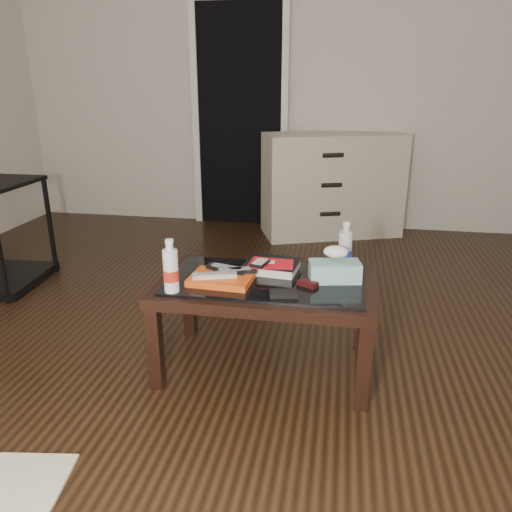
{
  "coord_description": "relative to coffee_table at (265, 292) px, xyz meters",
  "views": [
    {
      "loc": [
        0.58,
        -2.24,
        1.34
      ],
      "look_at": [
        0.19,
        -0.05,
        0.55
      ],
      "focal_mm": 35.0,
      "sensor_mm": 36.0,
      "label": 1
    }
  ],
  "objects": [
    {
      "name": "textbook",
      "position": [
        0.01,
        0.11,
        0.09
      ],
      "size": [
        0.27,
        0.23,
        0.05
      ],
      "primitive_type": "cube",
      "rotation": [
        0.0,
        0.0,
        -0.12
      ],
      "color": "black",
      "rests_on": "coffee_table"
    },
    {
      "name": "ipod",
      "position": [
        -0.03,
        0.05,
        0.12
      ],
      "size": [
        0.09,
        0.12,
        0.02
      ],
      "primitive_type": "cube",
      "rotation": [
        0.0,
        0.0,
        -0.26
      ],
      "color": "black",
      "rests_on": "dvd_mailers"
    },
    {
      "name": "magazines",
      "position": [
        -0.19,
        -0.07,
        0.08
      ],
      "size": [
        0.29,
        0.23,
        0.03
      ],
      "primitive_type": "cube",
      "rotation": [
        0.0,
        0.0,
        -0.07
      ],
      "color": "#CC4913",
      "rests_on": "coffee_table"
    },
    {
      "name": "tissue_box",
      "position": [
        0.32,
        0.04,
        0.11
      ],
      "size": [
        0.25,
        0.16,
        0.09
      ],
      "primitive_type": "cube",
      "rotation": [
        0.0,
        0.0,
        0.19
      ],
      "color": "teal",
      "rests_on": "coffee_table"
    },
    {
      "name": "flip_phone",
      "position": [
        0.2,
        -0.05,
        0.08
      ],
      "size": [
        0.1,
        0.09,
        0.02
      ],
      "primitive_type": "cube",
      "rotation": [
        0.0,
        0.0,
        -0.52
      ],
      "color": "black",
      "rests_on": "coffee_table"
    },
    {
      "name": "water_bottle_right",
      "position": [
        0.36,
        0.2,
        0.18
      ],
      "size": [
        0.08,
        0.08,
        0.24
      ],
      "primitive_type": "cylinder",
      "rotation": [
        0.0,
        0.0,
        -0.27
      ],
      "color": "silver",
      "rests_on": "coffee_table"
    },
    {
      "name": "coffee_table",
      "position": [
        0.0,
        0.0,
        0.0
      ],
      "size": [
        1.0,
        0.6,
        0.46
      ],
      "color": "black",
      "rests_on": "ground"
    },
    {
      "name": "remote_black_back",
      "position": [
        -0.18,
        0.0,
        0.11
      ],
      "size": [
        0.21,
        0.1,
        0.02
      ],
      "primitive_type": "cube",
      "rotation": [
        0.0,
        0.0,
        -0.29
      ],
      "color": "black",
      "rests_on": "magazines"
    },
    {
      "name": "wallet",
      "position": [
        0.11,
        -0.17,
        0.07
      ],
      "size": [
        0.13,
        0.09,
        0.02
      ],
      "primitive_type": "cube",
      "rotation": [
        0.0,
        0.0,
        0.2
      ],
      "color": "black",
      "rests_on": "coffee_table"
    },
    {
      "name": "dresser",
      "position": [
        0.24,
        2.34,
        0.05
      ],
      "size": [
        1.3,
        0.88,
        0.9
      ],
      "rotation": [
        0.0,
        0.0,
        0.35
      ],
      "color": "beige",
      "rests_on": "ground"
    },
    {
      "name": "water_bottle_left",
      "position": [
        -0.38,
        -0.21,
        0.18
      ],
      "size": [
        0.07,
        0.07,
        0.24
      ],
      "primitive_type": "cylinder",
      "rotation": [
        0.0,
        0.0,
        0.09
      ],
      "color": "white",
      "rests_on": "coffee_table"
    },
    {
      "name": "remote_silver",
      "position": [
        -0.22,
        -0.09,
        0.11
      ],
      "size": [
        0.21,
        0.11,
        0.02
      ],
      "primitive_type": "cube",
      "rotation": [
        0.0,
        0.0,
        0.3
      ],
      "color": "#B0B0B5",
      "rests_on": "magazines"
    },
    {
      "name": "dvd_mailers",
      "position": [
        0.01,
        0.09,
        0.11
      ],
      "size": [
        0.2,
        0.15,
        0.01
      ],
      "primitive_type": "cube",
      "rotation": [
        0.0,
        0.0,
        -0.09
      ],
      "color": "red",
      "rests_on": "textbook"
    },
    {
      "name": "room_shell",
      "position": [
        -0.25,
        0.11,
        1.22
      ],
      "size": [
        5.0,
        5.0,
        5.0
      ],
      "color": "beige",
      "rests_on": "ground"
    },
    {
      "name": "doorway",
      "position": [
        -0.65,
        2.58,
        0.63
      ],
      "size": [
        0.9,
        0.08,
        2.07
      ],
      "color": "black",
      "rests_on": "ground"
    },
    {
      "name": "remote_black_front",
      "position": [
        -0.14,
        -0.02,
        0.11
      ],
      "size": [
        0.21,
        0.11,
        0.02
      ],
      "primitive_type": "cube",
      "rotation": [
        0.0,
        0.0,
        0.34
      ],
      "color": "black",
      "rests_on": "magazines"
    },
    {
      "name": "ground",
      "position": [
        -0.25,
        0.11,
        -0.4
      ],
      "size": [
        5.0,
        5.0,
        0.0
      ],
      "primitive_type": "plane",
      "color": "black",
      "rests_on": "ground"
    }
  ]
}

